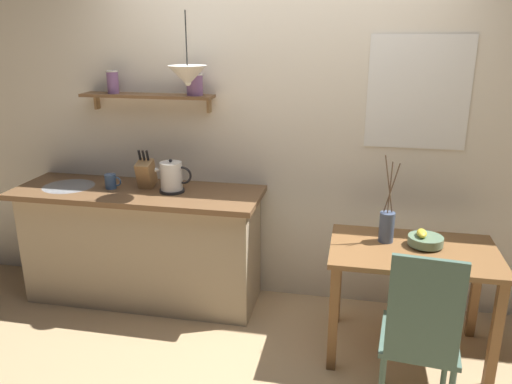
# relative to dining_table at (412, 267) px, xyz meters

# --- Properties ---
(ground_plane) EXTENTS (14.00, 14.00, 0.00)m
(ground_plane) POSITION_rel_dining_table_xyz_m (-0.94, 0.00, -0.61)
(ground_plane) COLOR tan
(back_wall) EXTENTS (6.80, 0.11, 2.70)m
(back_wall) POSITION_rel_dining_table_xyz_m (-0.74, 0.65, 0.75)
(back_wall) COLOR silver
(back_wall) RESTS_ON ground_plane
(kitchen_counter) EXTENTS (1.83, 0.63, 0.89)m
(kitchen_counter) POSITION_rel_dining_table_xyz_m (-1.94, 0.32, -0.15)
(kitchen_counter) COLOR tan
(kitchen_counter) RESTS_ON ground_plane
(wall_shelf) EXTENTS (0.99, 0.20, 0.33)m
(wall_shelf) POSITION_rel_dining_table_xyz_m (-1.79, 0.49, 1.00)
(wall_shelf) COLOR brown
(dining_table) EXTENTS (1.02, 0.65, 0.73)m
(dining_table) POSITION_rel_dining_table_xyz_m (0.00, 0.00, 0.00)
(dining_table) COLOR brown
(dining_table) RESTS_ON ground_plane
(dining_chair_near) EXTENTS (0.43, 0.47, 1.02)m
(dining_chair_near) POSITION_rel_dining_table_xyz_m (-0.01, -0.65, -0.06)
(dining_chair_near) COLOR #4C6B5B
(dining_chair_near) RESTS_ON ground_plane
(fruit_bowl) EXTENTS (0.21, 0.21, 0.11)m
(fruit_bowl) POSITION_rel_dining_table_xyz_m (0.07, 0.06, 0.16)
(fruit_bowl) COLOR slate
(fruit_bowl) RESTS_ON dining_table
(twig_vase) EXTENTS (0.10, 0.09, 0.56)m
(twig_vase) POSITION_rel_dining_table_xyz_m (-0.17, 0.09, 0.23)
(twig_vase) COLOR #475675
(twig_vase) RESTS_ON dining_table
(electric_kettle) EXTENTS (0.27, 0.18, 0.24)m
(electric_kettle) POSITION_rel_dining_table_xyz_m (-1.67, 0.31, 0.40)
(electric_kettle) COLOR black
(electric_kettle) RESTS_ON kitchen_counter
(knife_block) EXTENTS (0.11, 0.17, 0.29)m
(knife_block) POSITION_rel_dining_table_xyz_m (-1.89, 0.36, 0.40)
(knife_block) COLOR tan
(knife_block) RESTS_ON kitchen_counter
(coffee_mug_by_sink) EXTENTS (0.13, 0.08, 0.11)m
(coffee_mug_by_sink) POSITION_rel_dining_table_xyz_m (-2.14, 0.29, 0.34)
(coffee_mug_by_sink) COLOR #3D5B89
(coffee_mug_by_sink) RESTS_ON kitchen_counter
(pendant_lamp) EXTENTS (0.26, 0.26, 0.48)m
(pendant_lamp) POSITION_rel_dining_table_xyz_m (-1.51, 0.27, 1.12)
(pendant_lamp) COLOR black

